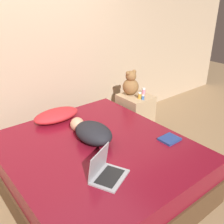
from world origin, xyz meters
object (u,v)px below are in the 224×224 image
at_px(teddy_bear, 131,84).
at_px(bottle_amber, 140,95).
at_px(pillow, 57,115).
at_px(bottle_pink, 144,91).
at_px(laptop, 106,171).
at_px(person_lying, 92,132).
at_px(bottle_blue, 143,97).
at_px(book, 170,139).

height_order(teddy_bear, bottle_amber, teddy_bear).
bearing_deg(pillow, teddy_bear, -3.32).
bearing_deg(teddy_bear, bottle_pink, -36.76).
distance_m(pillow, bottle_amber, 1.18).
bearing_deg(pillow, bottle_amber, -13.04).
height_order(pillow, teddy_bear, teddy_bear).
xyz_separation_m(laptop, bottle_amber, (1.33, 0.96, 0.07)).
height_order(laptop, bottle_pink, laptop).
relative_size(person_lying, bottle_pink, 6.68).
distance_m(laptop, bottle_blue, 1.62).
bearing_deg(pillow, book, -58.85).
distance_m(bottle_blue, book, 0.97).
height_order(laptop, teddy_bear, teddy_bear).
xyz_separation_m(pillow, book, (0.71, -1.18, -0.05)).
distance_m(laptop, book, 0.90).
height_order(pillow, laptop, laptop).
bearing_deg(laptop, bottle_amber, 10.86).
relative_size(person_lying, bottle_blue, 9.18).
bearing_deg(pillow, bottle_pink, -7.87).
relative_size(pillow, person_lying, 0.92).
bearing_deg(laptop, person_lying, 41.07).
bearing_deg(laptop, teddy_bear, 15.92).
height_order(teddy_bear, bottle_blue, teddy_bear).
xyz_separation_m(person_lying, bottle_amber, (1.08, 0.38, 0.03)).
height_order(bottle_pink, book, bottle_pink).
bearing_deg(person_lying, pillow, 94.40).
height_order(teddy_bear, bottle_pink, teddy_bear).
bearing_deg(bottle_pink, teddy_bear, 143.24).
bearing_deg(bottle_amber, pillow, 166.96).
bearing_deg(bottle_blue, book, -117.66).
distance_m(bottle_amber, book, 1.02).
bearing_deg(bottle_blue, bottle_pink, 42.91).
relative_size(teddy_bear, bottle_pink, 3.80).
bearing_deg(bottle_blue, pillow, 164.46).
bearing_deg(laptop, bottle_pink, 10.06).
bearing_deg(bottle_pink, bottle_amber, -152.29).
bearing_deg(book, laptop, -176.84).
relative_size(bottle_blue, book, 0.33).
distance_m(pillow, laptop, 1.24).
height_order(pillow, person_lying, person_lying).
relative_size(pillow, laptop, 1.47).
distance_m(pillow, bottle_blue, 1.20).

